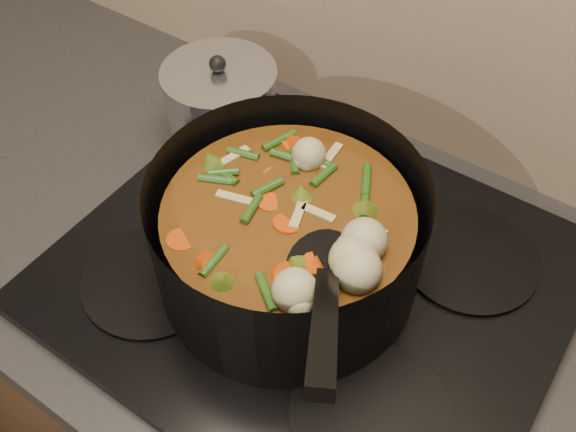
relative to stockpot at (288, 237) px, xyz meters
The scene contains 4 objects.
counter 0.55m from the stockpot, 47.42° to the left, with size 2.64×0.64×0.91m.
stovetop 0.09m from the stockpot, 47.42° to the left, with size 0.62×0.54×0.03m.
stockpot is the anchor object (origin of this frame).
saucepan 0.29m from the stockpot, 144.48° to the left, with size 0.17×0.17×0.14m.
Camera 1 is at (0.25, 1.51, 1.60)m, focal length 40.00 mm.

